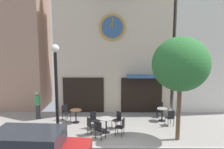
% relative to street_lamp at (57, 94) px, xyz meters
% --- Properties ---
extents(clock_building, '(7.56, 3.56, 9.89)m').
position_rel_street_lamp_xyz_m(clock_building, '(2.47, 5.68, 2.81)').
color(clock_building, beige).
rests_on(clock_building, ground_plane).
extents(neighbor_building_left, '(5.88, 3.14, 11.31)m').
position_rel_street_lamp_xyz_m(neighbor_building_left, '(-5.19, 6.12, 3.36)').
color(neighbor_building_left, '#9E7A66').
rests_on(neighbor_building_left, ground_plane).
extents(neighbor_building_right, '(5.97, 4.30, 11.04)m').
position_rel_street_lamp_xyz_m(neighbor_building_right, '(9.45, 6.70, 3.22)').
color(neighbor_building_right, silver).
rests_on(neighbor_building_right, ground_plane).
extents(street_lamp, '(0.36, 0.36, 4.53)m').
position_rel_street_lamp_xyz_m(street_lamp, '(0.00, 0.00, 0.00)').
color(street_lamp, black).
rests_on(street_lamp, ground_plane).
extents(street_tree, '(2.64, 2.38, 4.88)m').
position_rel_street_lamp_xyz_m(street_tree, '(5.62, 0.38, 1.31)').
color(street_tree, brown).
rests_on(street_tree, ground_plane).
extents(cafe_table_center_left, '(0.66, 0.66, 0.75)m').
position_rel_street_lamp_xyz_m(cafe_table_center_left, '(0.39, 2.58, -1.78)').
color(cafe_table_center_left, black).
rests_on(cafe_table_center_left, ground_plane).
extents(cafe_table_center_right, '(0.73, 0.73, 0.76)m').
position_rel_street_lamp_xyz_m(cafe_table_center_right, '(2.18, 1.16, -1.75)').
color(cafe_table_center_right, black).
rests_on(cafe_table_center_right, ground_plane).
extents(cafe_table_center, '(0.60, 0.60, 0.76)m').
position_rel_street_lamp_xyz_m(cafe_table_center, '(5.39, 2.90, -1.81)').
color(cafe_table_center, black).
rests_on(cafe_table_center, ground_plane).
extents(cafe_chair_facing_street, '(0.51, 0.51, 0.90)m').
position_rel_street_lamp_xyz_m(cafe_chair_facing_street, '(2.94, 0.75, -1.77)').
color(cafe_chair_facing_street, black).
rests_on(cafe_chair_facing_street, ground_plane).
extents(cafe_chair_under_awning, '(0.56, 0.56, 0.90)m').
position_rel_street_lamp_xyz_m(cafe_chair_under_awning, '(1.43, 0.87, -1.77)').
color(cafe_chair_under_awning, black).
rests_on(cafe_chair_under_awning, ground_plane).
extents(cafe_chair_near_lamp, '(0.56, 0.56, 0.90)m').
position_rel_street_lamp_xyz_m(cafe_chair_near_lamp, '(1.89, 0.37, -1.77)').
color(cafe_chair_near_lamp, black).
rests_on(cafe_chair_near_lamp, ground_plane).
extents(cafe_chair_curbside, '(0.43, 0.43, 0.90)m').
position_rel_street_lamp_xyz_m(cafe_chair_curbside, '(5.42, 3.69, -1.77)').
color(cafe_chair_curbside, black).
rests_on(cafe_chair_curbside, ground_plane).
extents(cafe_chair_by_entrance, '(0.49, 0.49, 0.90)m').
position_rel_street_lamp_xyz_m(cafe_chair_by_entrance, '(5.68, 2.11, -1.77)').
color(cafe_chair_by_entrance, black).
rests_on(cafe_chair_by_entrance, ground_plane).
extents(cafe_chair_left_end, '(0.56, 0.56, 0.90)m').
position_rel_street_lamp_xyz_m(cafe_chair_left_end, '(2.77, 1.78, -1.77)').
color(cafe_chair_left_end, black).
rests_on(cafe_chair_left_end, ground_plane).
extents(cafe_chair_outer, '(0.56, 0.56, 0.90)m').
position_rel_street_lamp_xyz_m(cafe_chair_outer, '(1.52, 1.71, -1.77)').
color(cafe_chair_outer, black).
rests_on(cafe_chair_outer, ground_plane).
extents(cafe_chair_near_tree, '(0.57, 0.57, 0.90)m').
position_rel_street_lamp_xyz_m(cafe_chair_near_tree, '(-0.29, 3.00, -1.77)').
color(cafe_chair_near_tree, black).
rests_on(cafe_chair_near_tree, ground_plane).
extents(pedestrian_green, '(0.45, 0.45, 1.67)m').
position_rel_street_lamp_xyz_m(pedestrian_green, '(-2.02, 3.26, -1.44)').
color(pedestrian_green, '#2D2D38').
rests_on(pedestrian_green, ground_plane).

